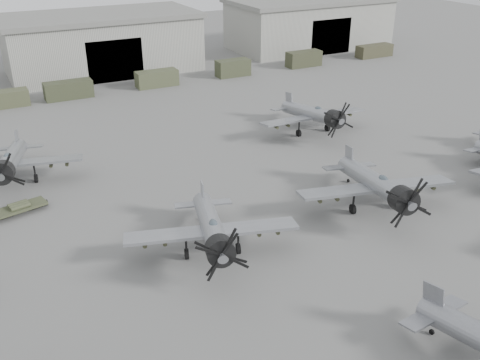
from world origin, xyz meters
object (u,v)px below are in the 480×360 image
object	(u,v)px
aircraft_mid_1	(212,229)
aircraft_mid_2	(379,185)
aircraft_far_0	(10,162)
aircraft_far_1	(315,114)

from	to	relation	value
aircraft_mid_1	aircraft_mid_2	size ratio (longest dim) A/B	0.94
aircraft_mid_1	aircraft_far_0	bearing A→B (deg)	137.53
aircraft_far_0	aircraft_far_1	size ratio (longest dim) A/B	1.00
aircraft_mid_2	aircraft_far_1	world-z (taller)	aircraft_mid_2
aircraft_mid_1	aircraft_far_1	xyz separation A→B (m)	(19.92, 16.51, 0.05)
aircraft_mid_1	aircraft_far_0	distance (m)	21.40
aircraft_mid_1	aircraft_far_1	distance (m)	25.87
aircraft_mid_2	aircraft_far_0	bearing A→B (deg)	158.08
aircraft_mid_1	aircraft_far_1	world-z (taller)	aircraft_far_1
aircraft_mid_1	aircraft_mid_2	distance (m)	14.40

